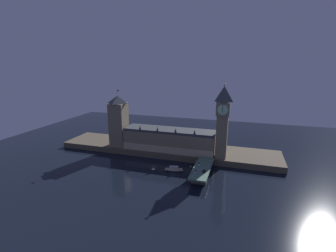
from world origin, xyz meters
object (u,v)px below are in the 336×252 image
clock_tower (223,120)px  street_lamp_near (190,169)px  car_southbound_lead (204,171)px  pedestrian_near_rail (192,171)px  street_lamp_far (198,155)px  victoria_tower (119,121)px  boat_upstream (174,169)px  car_northbound_trail (196,172)px  street_lamp_mid (210,163)px  car_northbound_lead (199,164)px

clock_tower → street_lamp_near: 57.36m
car_southbound_lead → street_lamp_near: bearing=-142.5°
pedestrian_near_rail → street_lamp_far: 26.47m
clock_tower → victoria_tower: 104.06m
street_lamp_near → street_lamp_far: size_ratio=0.91×
street_lamp_near → street_lamp_far: 29.44m
pedestrian_near_rail → boat_upstream: size_ratio=0.10×
boat_upstream → car_northbound_trail: bearing=-28.8°
street_lamp_near → car_southbound_lead: bearing=37.5°
clock_tower → car_northbound_trail: (-14.55, -41.60, -32.69)m
pedestrian_near_rail → street_lamp_far: (-0.40, 26.22, 3.61)m
street_lamp_near → clock_tower: bearing=68.7°
clock_tower → street_lamp_far: size_ratio=9.19×
street_lamp_far → boat_upstream: 24.24m
victoria_tower → car_southbound_lead: victoria_tower is taller
car_southbound_lead → boat_upstream: (-26.79, 8.67, -6.11)m
street_lamp_mid → street_lamp_near: bearing=-130.8°
car_northbound_trail → boat_upstream: bearing=151.2°
clock_tower → car_southbound_lead: 51.43m
victoria_tower → pedestrian_near_rail: 100.31m
street_lamp_mid → street_lamp_far: street_lamp_mid is taller
street_lamp_near → street_lamp_mid: size_ratio=0.90×
victoria_tower → pedestrian_near_rail: (86.11, -45.73, -23.57)m
car_southbound_lead → street_lamp_mid: street_lamp_mid is taller
car_northbound_trail → car_southbound_lead: bearing=24.9°
pedestrian_near_rail → car_southbound_lead: bearing=23.8°
clock_tower → car_northbound_lead: 44.63m
street_lamp_mid → car_northbound_trail: bearing=-132.1°
car_southbound_lead → boat_upstream: size_ratio=0.28×
clock_tower → victoria_tower: bearing=178.4°
car_northbound_lead → victoria_tower: bearing=161.6°
car_northbound_lead → boat_upstream: bearing=-170.6°
car_northbound_lead → car_northbound_trail: 14.89m
car_northbound_trail → street_lamp_mid: size_ratio=0.55×
car_northbound_trail → street_lamp_near: street_lamp_near is taller
pedestrian_near_rail → street_lamp_mid: 17.23m
car_southbound_lead → pedestrian_near_rail: 9.75m
car_northbound_lead → car_southbound_lead: size_ratio=0.89×
car_northbound_trail → street_lamp_mid: bearing=47.9°
pedestrian_near_rail → street_lamp_near: 4.58m
car_northbound_trail → street_lamp_near: (-3.37, -4.39, 3.46)m
car_northbound_lead → car_southbound_lead: bearing=-63.9°
car_northbound_lead → pedestrian_near_rail: size_ratio=2.55×
street_lamp_mid → street_lamp_far: 19.44m
street_lamp_mid → street_lamp_far: bearing=130.8°
car_northbound_trail → car_southbound_lead: 6.56m
car_northbound_lead → street_lamp_far: size_ratio=0.58×
street_lamp_mid → boat_upstream: bearing=177.9°
boat_upstream → street_lamp_mid: bearing=-2.1°
boat_upstream → victoria_tower: bearing=154.1°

